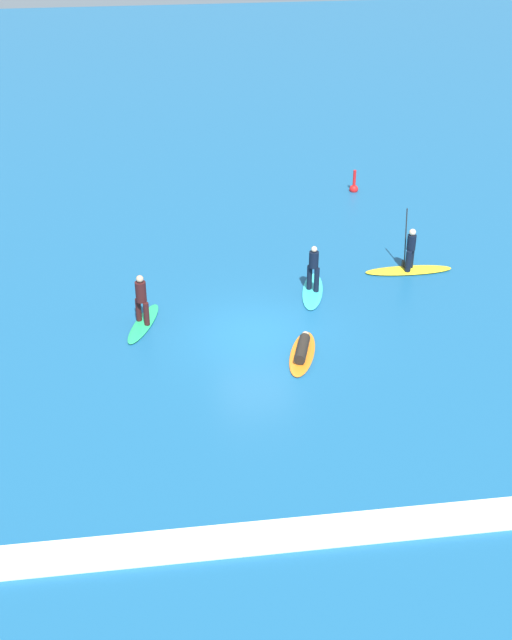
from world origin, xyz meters
TOP-DOWN VIEW (x-y plane):
  - ground_plane at (0.00, 0.00)m, footprint 120.00×120.00m
  - surfer_on_yellow_board at (6.18, 3.59)m, footprint 3.27×0.86m
  - surfer_on_orange_board at (1.26, -1.45)m, footprint 1.50×2.72m
  - surfer_on_green_board at (-3.62, 1.02)m, footprint 1.43×2.66m
  - surfer_on_teal_board at (2.35, 2.48)m, footprint 1.34×2.81m
  - marker_buoy at (6.02, 11.62)m, footprint 0.40×0.40m
  - wave_crest at (0.00, -9.03)m, footprint 22.93×0.90m

SIDE VIEW (x-z plane):
  - ground_plane at x=0.00m, z-range 0.00..0.00m
  - wave_crest at x=0.00m, z-range 0.00..0.18m
  - surfer_on_orange_board at x=1.26m, z-range -0.06..0.37m
  - marker_buoy at x=6.02m, z-range -0.36..0.74m
  - surfer_on_yellow_board at x=6.18m, z-range -0.80..1.55m
  - surfer_on_teal_board at x=2.35m, z-range -0.46..1.34m
  - surfer_on_green_board at x=-3.62m, z-range -0.38..1.46m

